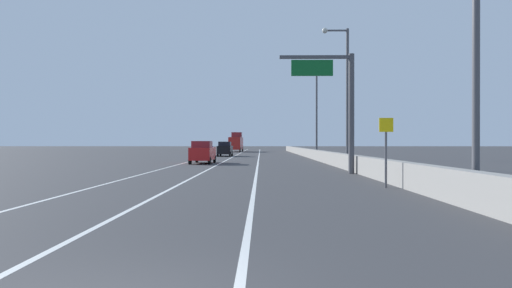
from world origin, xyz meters
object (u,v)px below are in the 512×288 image
object	(u,v)px
overhead_sign_gantry	(340,98)
car_black_0	(225,149)
lamp_post_right_near	(469,7)
lamp_post_right_second	(344,88)
box_truck	(236,143)
lamp_post_right_third	(315,108)
car_red_1	(203,152)
speed_advisory_sign	(386,147)
car_blue_2	(206,149)

from	to	relation	value
overhead_sign_gantry	car_black_0	distance (m)	36.10
lamp_post_right_near	lamp_post_right_second	distance (m)	20.94
box_truck	lamp_post_right_second	bearing A→B (deg)	-78.22
lamp_post_right_near	lamp_post_right_third	xyz separation A→B (m)	(0.13, 41.89, 0.00)
overhead_sign_gantry	car_red_1	xyz separation A→B (m)	(-10.33, 13.21, -3.69)
lamp_post_right_second	car_red_1	bearing A→B (deg)	155.23
speed_advisory_sign	lamp_post_right_third	bearing A→B (deg)	87.72
car_black_0	lamp_post_right_second	bearing A→B (deg)	-66.39
overhead_sign_gantry	lamp_post_right_second	bearing A→B (deg)	77.10
lamp_post_right_third	car_red_1	bearing A→B (deg)	-128.57
speed_advisory_sign	box_truck	xyz separation A→B (m)	(-10.58, 73.34, 0.12)
speed_advisory_sign	lamp_post_right_second	bearing A→B (deg)	85.42
lamp_post_right_second	car_blue_2	size ratio (longest dim) A/B	2.47
lamp_post_right_third	box_truck	xyz separation A→B (m)	(-12.07, 36.07, -4.44)
lamp_post_right_third	lamp_post_right_near	bearing A→B (deg)	-90.18
speed_advisory_sign	car_black_0	world-z (taller)	speed_advisory_sign
car_blue_2	box_truck	xyz separation A→B (m)	(2.87, 27.81, 0.89)
overhead_sign_gantry	lamp_post_right_second	distance (m)	7.99
lamp_post_right_second	car_black_0	distance (m)	29.78
overhead_sign_gantry	speed_advisory_sign	bearing A→B (deg)	-87.08
speed_advisory_sign	lamp_post_right_third	xyz separation A→B (m)	(1.49, 37.27, 4.56)
speed_advisory_sign	box_truck	bearing A→B (deg)	98.21
car_black_0	car_blue_2	distance (m)	3.83
speed_advisory_sign	lamp_post_right_near	distance (m)	6.63
speed_advisory_sign	car_blue_2	distance (m)	47.48
lamp_post_right_second	car_black_0	size ratio (longest dim) A/B	2.44
overhead_sign_gantry	lamp_post_right_near	xyz separation A→B (m)	(1.80, -13.31, 1.59)
overhead_sign_gantry	speed_advisory_sign	size ratio (longest dim) A/B	2.50
car_blue_2	box_truck	distance (m)	27.97
speed_advisory_sign	lamp_post_right_near	bearing A→B (deg)	-73.66
lamp_post_right_near	lamp_post_right_third	size ratio (longest dim) A/B	1.00
lamp_post_right_second	lamp_post_right_near	bearing A→B (deg)	-89.87
overhead_sign_gantry	lamp_post_right_near	world-z (taller)	lamp_post_right_near
lamp_post_right_third	box_truck	size ratio (longest dim) A/B	1.24
speed_advisory_sign	car_blue_2	world-z (taller)	speed_advisory_sign
speed_advisory_sign	car_black_0	distance (m)	44.43
car_black_0	car_red_1	world-z (taller)	car_red_1
overhead_sign_gantry	speed_advisory_sign	xyz separation A→B (m)	(0.44, -8.69, -2.96)
car_red_1	car_blue_2	xyz separation A→B (m)	(-2.68, 23.64, -0.04)
lamp_post_right_second	car_red_1	xyz separation A→B (m)	(-12.08, 5.57, -5.28)
speed_advisory_sign	car_blue_2	size ratio (longest dim) A/B	0.67
overhead_sign_gantry	speed_advisory_sign	distance (m)	9.19
car_red_1	car_black_0	bearing A→B (deg)	89.09
lamp_post_right_third	box_truck	bearing A→B (deg)	108.50
lamp_post_right_second	box_truck	xyz separation A→B (m)	(-11.89, 57.02, -4.44)
car_red_1	box_truck	size ratio (longest dim) A/B	0.54
car_red_1	car_blue_2	size ratio (longest dim) A/B	1.07
overhead_sign_gantry	lamp_post_right_second	xyz separation A→B (m)	(1.75, 7.64, 1.59)
lamp_post_right_near	car_red_1	distance (m)	29.63
speed_advisory_sign	lamp_post_right_near	world-z (taller)	lamp_post_right_near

